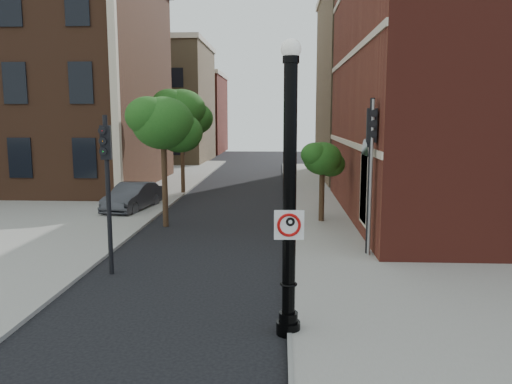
# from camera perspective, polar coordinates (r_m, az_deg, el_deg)

# --- Properties ---
(ground) EXTENTS (120.00, 120.00, 0.00)m
(ground) POSITION_cam_1_polar(r_m,az_deg,el_deg) (10.80, -7.59, -17.24)
(ground) COLOR black
(ground) RESTS_ON ground
(sidewalk_right) EXTENTS (8.00, 60.00, 0.12)m
(sidewalk_right) POSITION_cam_1_polar(r_m,az_deg,el_deg) (20.52, 14.54, -4.77)
(sidewalk_right) COLOR gray
(sidewalk_right) RESTS_ON ground
(sidewalk_left) EXTENTS (10.00, 50.00, 0.12)m
(sidewalk_left) POSITION_cam_1_polar(r_m,az_deg,el_deg) (29.97, -18.38, -0.79)
(sidewalk_left) COLOR gray
(sidewalk_left) RESTS_ON ground
(curb_edge) EXTENTS (0.10, 60.00, 0.14)m
(curb_edge) POSITION_cam_1_polar(r_m,az_deg,el_deg) (20.09, 3.40, -4.76)
(curb_edge) COLOR gray
(curb_edge) RESTS_ON ground
(victorian_building) EXTENTS (18.60, 14.60, 17.95)m
(victorian_building) POSITION_cam_1_polar(r_m,az_deg,el_deg) (38.20, -25.80, 13.80)
(victorian_building) COLOR brown
(victorian_building) RESTS_ON ground
(bg_building_tan_a) EXTENTS (12.00, 12.00, 12.00)m
(bg_building_tan_a) POSITION_cam_1_polar(r_m,az_deg,el_deg) (55.33, -11.79, 9.70)
(bg_building_tan_a) COLOR olive
(bg_building_tan_a) RESTS_ON ground
(bg_building_red) EXTENTS (12.00, 12.00, 10.00)m
(bg_building_red) POSITION_cam_1_polar(r_m,az_deg,el_deg) (68.96, -8.81, 8.68)
(bg_building_red) COLOR maroon
(bg_building_red) RESTS_ON ground
(bg_building_tan_b) EXTENTS (22.00, 14.00, 14.00)m
(bg_building_tan_b) POSITION_cam_1_polar(r_m,az_deg,el_deg) (42.08, 22.97, 11.01)
(bg_building_tan_b) COLOR olive
(bg_building_tan_b) RESTS_ON ground
(lamppost) EXTENTS (0.53, 0.53, 6.24)m
(lamppost) POSITION_cam_1_polar(r_m,az_deg,el_deg) (10.49, 3.85, -1.36)
(lamppost) COLOR black
(lamppost) RESTS_ON ground
(no_parking_sign) EXTENTS (0.63, 0.09, 0.63)m
(no_parking_sign) POSITION_cam_1_polar(r_m,az_deg,el_deg) (10.41, 3.81, -3.75)
(no_parking_sign) COLOR white
(no_parking_sign) RESTS_ON ground
(parked_car) EXTENTS (2.14, 4.48, 1.42)m
(parked_car) POSITION_cam_1_polar(r_m,az_deg,el_deg) (25.96, -13.93, -0.54)
(parked_car) COLOR #313136
(parked_car) RESTS_ON ground
(traffic_signal_left) EXTENTS (0.34, 0.41, 4.75)m
(traffic_signal_left) POSITION_cam_1_polar(r_m,az_deg,el_deg) (15.24, -16.68, 2.60)
(traffic_signal_left) COLOR black
(traffic_signal_left) RESTS_ON ground
(traffic_signal_right) EXTENTS (0.36, 0.45, 5.31)m
(traffic_signal_right) POSITION_cam_1_polar(r_m,az_deg,el_deg) (16.88, 13.00, 4.56)
(traffic_signal_right) COLOR black
(traffic_signal_right) RESTS_ON ground
(utility_pole) EXTENTS (0.11, 0.11, 5.27)m
(utility_pole) POSITION_cam_1_polar(r_m,az_deg,el_deg) (16.80, 12.99, 1.30)
(utility_pole) COLOR #999999
(utility_pole) RESTS_ON ground
(street_tree_a) EXTENTS (3.08, 2.79, 5.55)m
(street_tree_a) POSITION_cam_1_polar(r_m,az_deg,el_deg) (21.58, -10.45, 7.59)
(street_tree_a) COLOR #332214
(street_tree_a) RESTS_ON ground
(street_tree_b) EXTENTS (3.53, 3.19, 6.37)m
(street_tree_b) POSITION_cam_1_polar(r_m,az_deg,el_deg) (30.70, -8.42, 9.08)
(street_tree_b) COLOR #332214
(street_tree_b) RESTS_ON ground
(street_tree_c) EXTENTS (2.01, 1.81, 3.62)m
(street_tree_c) POSITION_cam_1_polar(r_m,az_deg,el_deg) (22.13, 7.65, 3.67)
(street_tree_c) COLOR #332214
(street_tree_c) RESTS_ON ground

